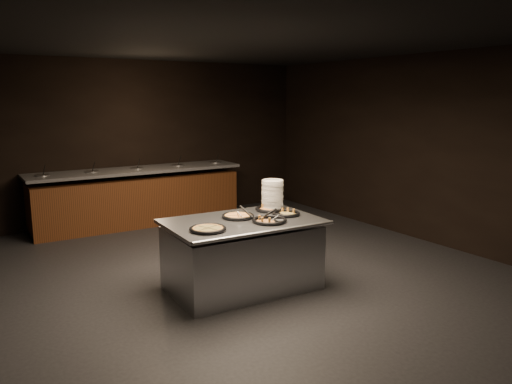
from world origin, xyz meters
The scene contains 11 objects.
room centered at (0.00, 0.00, 1.45)m, with size 7.02×8.02×2.92m.
salad_bar centered at (0.00, 3.56, 0.44)m, with size 3.70×0.83×1.18m.
serving_counter centered at (0.02, -0.05, 0.40)m, with size 1.78×1.17×0.83m.
plate_stack centered at (0.66, 0.27, 1.01)m, with size 0.27×0.27×0.36m, color white.
pan_veggie_whole centered at (-0.53, -0.27, 0.85)m, with size 0.39×0.39×0.04m.
pan_cheese_whole centered at (0.03, 0.07, 0.85)m, with size 0.38×0.38×0.04m.
pan_cheese_slices_a centered at (0.57, 0.20, 0.85)m, with size 0.36×0.36×0.04m.
pan_cheese_slices_b centered at (0.23, -0.30, 0.85)m, with size 0.39×0.39×0.04m.
pan_veggie_slices centered at (0.60, -0.12, 0.85)m, with size 0.34×0.34×0.04m.
server_left centered at (0.03, -0.05, 0.91)m, with size 0.18×0.31×0.16m.
server_right centered at (0.24, -0.34, 0.91)m, with size 0.33×0.15×0.16m.
Camera 1 is at (-2.81, -4.89, 2.22)m, focal length 35.00 mm.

